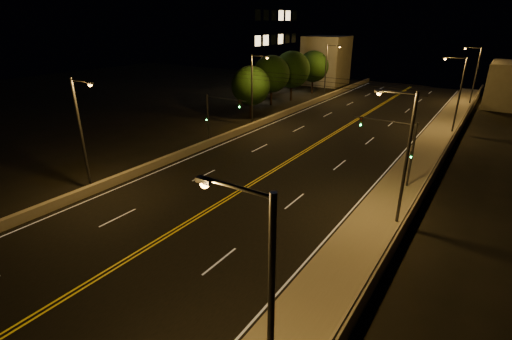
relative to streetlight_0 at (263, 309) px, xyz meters
The scene contains 24 objects.
road 20.36m from the streetlight_0, 125.75° to the left, with size 18.00×120.00×0.02m, color black.
sidewalk 16.77m from the streetlight_0, 92.56° to the left, with size 3.60×120.00×0.30m, color gray.
curb 16.97m from the streetlight_0, 99.18° to the left, with size 0.14×120.00×0.15m, color gray.
parapet_wall 16.60m from the streetlight_0, 86.65° to the left, with size 0.30×120.00×1.00m, color gray.
jersey_barrier 26.77m from the streetlight_0, 142.62° to the left, with size 0.45×120.00×0.73m, color gray.
distant_building_right 63.33m from the streetlight_0, 85.48° to the left, with size 6.00×10.00×6.74m, color gray.
distant_building_left 72.63m from the streetlight_0, 112.26° to the left, with size 8.00×8.00×9.64m, color gray.
parapet_rail 16.47m from the streetlight_0, 86.65° to the left, with size 0.06×0.06×120.00m, color black.
lane_markings 20.30m from the streetlight_0, 125.88° to the left, with size 17.32×116.00×0.00m.
streetlight_0 is the anchor object (origin of this frame).
streetlight_1 16.15m from the streetlight_0, 90.00° to the left, with size 2.55×0.28×8.87m.
streetlight_2 41.79m from the streetlight_0, 90.00° to the left, with size 2.55×0.28×8.87m.
streetlight_3 61.42m from the streetlight_0, 90.00° to the left, with size 2.55×0.28×8.87m.
streetlight_4 22.98m from the streetlight_0, 158.83° to the left, with size 2.55×0.28×8.87m.
streetlight_5 38.05m from the streetlight_0, 124.28° to the left, with size 2.55×0.28×8.87m.
streetlight_6 58.07m from the streetlight_0, 111.65° to the left, with size 2.55×0.28×8.87m.
traffic_signal_right 22.56m from the streetlight_0, 94.03° to the left, with size 5.11×0.31×5.53m.
traffic_signal_left 30.28m from the streetlight_0, 132.05° to the left, with size 5.11×0.31×5.53m.
overhead_wires 28.06m from the streetlight_0, 114.31° to the left, with size 22.00×0.03×0.83m.
building_tower 66.76m from the streetlight_0, 129.31° to the left, with size 24.00×15.00×31.74m.
tree_0 42.18m from the streetlight_0, 124.79° to the left, with size 5.23×5.23×7.09m.
tree_1 50.85m from the streetlight_0, 121.10° to the left, with size 5.69×5.69×7.72m.
tree_2 54.79m from the streetlight_0, 117.59° to the left, with size 5.95×5.95×8.06m.
tree_3 62.41m from the streetlight_0, 114.11° to the left, with size 5.59×5.59×7.57m.
Camera 1 is at (15.91, -2.95, 12.73)m, focal length 26.00 mm.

